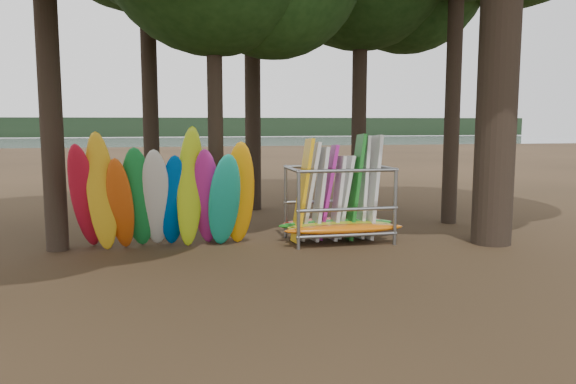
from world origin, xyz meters
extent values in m
plane|color=#47331E|center=(0.00, 0.00, 0.00)|extent=(120.00, 120.00, 0.00)
plane|color=gray|center=(0.00, 60.00, 0.00)|extent=(160.00, 160.00, 0.00)
cube|color=black|center=(0.00, 110.00, 2.00)|extent=(160.00, 4.00, 4.00)
cylinder|color=black|center=(-3.59, 5.58, 5.88)|extent=(0.47, 0.47, 11.76)
cylinder|color=black|center=(-0.15, 7.91, 6.75)|extent=(0.56, 0.56, 13.50)
cylinder|color=black|center=(3.12, 6.05, 5.10)|extent=(0.49, 0.49, 10.19)
cylinder|color=black|center=(-1.92, 2.65, 4.46)|extent=(0.39, 0.39, 8.91)
cylinder|color=black|center=(5.32, 3.90, 6.27)|extent=(0.46, 0.46, 12.54)
ellipsoid|color=red|center=(-5.05, 2.01, 1.32)|extent=(0.75, 1.95, 2.77)
ellipsoid|color=gold|center=(-4.65, 1.76, 1.45)|extent=(0.74, 1.29, 2.98)
ellipsoid|color=#C64C11|center=(-4.24, 1.83, 1.15)|extent=(0.69, 1.60, 2.45)
ellipsoid|color=#177E35|center=(-3.84, 1.96, 1.27)|extent=(0.81, 1.71, 2.67)
ellipsoid|color=silver|center=(-3.43, 1.95, 1.25)|extent=(0.70, 1.83, 2.64)
ellipsoid|color=#004AA7|center=(-3.03, 2.02, 1.17)|extent=(0.77, 1.55, 2.47)
ellipsoid|color=#B2D51C|center=(-2.62, 1.80, 1.51)|extent=(0.79, 1.29, 3.10)
ellipsoid|color=#AD2182|center=(-2.22, 1.95, 1.24)|extent=(0.86, 1.75, 2.64)
ellipsoid|color=#14987E|center=(-1.81, 1.73, 1.18)|extent=(0.89, 1.55, 2.51)
ellipsoid|color=orange|center=(-1.41, 2.03, 1.32)|extent=(0.76, 1.08, 2.72)
ellipsoid|color=orange|center=(1.19, 1.53, 0.42)|extent=(3.13, 0.55, 0.24)
ellipsoid|color=#9EA315|center=(1.19, 1.91, 0.42)|extent=(2.82, 0.55, 0.24)
ellipsoid|color=#1F801C|center=(1.19, 2.25, 0.42)|extent=(3.13, 0.55, 0.24)
ellipsoid|color=red|center=(1.19, 2.50, 0.42)|extent=(2.79, 0.55, 0.24)
cube|color=#E2A30B|center=(0.24, 2.12, 1.34)|extent=(0.56, 0.80, 2.70)
cube|color=silver|center=(0.47, 2.32, 1.29)|extent=(0.62, 0.74, 2.60)
cube|color=silver|center=(0.71, 2.19, 1.23)|extent=(0.42, 0.77, 2.48)
cube|color=#A31B86|center=(0.95, 2.33, 1.26)|extent=(0.61, 0.74, 2.52)
cube|color=silver|center=(1.19, 2.15, 1.11)|extent=(0.39, 0.75, 2.24)
cube|color=white|center=(1.43, 2.35, 1.11)|extent=(0.52, 0.74, 2.23)
cube|color=#186E1F|center=(1.66, 2.15, 1.39)|extent=(0.50, 0.78, 2.80)
cube|color=silver|center=(1.90, 2.31, 1.36)|extent=(0.37, 0.81, 2.75)
cube|color=silver|center=(2.14, 2.12, 1.37)|extent=(0.43, 0.81, 2.77)
camera|label=1|loc=(-3.16, -11.76, 3.10)|focal=35.00mm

